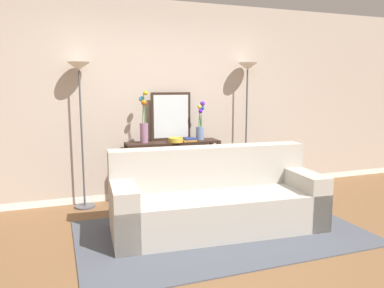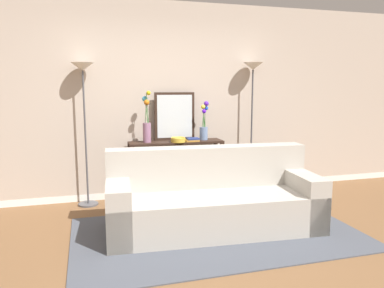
# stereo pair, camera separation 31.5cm
# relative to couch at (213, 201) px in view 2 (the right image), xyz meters

# --- Properties ---
(ground_plane) EXTENTS (16.00, 16.00, 0.02)m
(ground_plane) POSITION_rel_couch_xyz_m (-0.30, -0.57, -0.33)
(ground_plane) COLOR brown
(back_wall) EXTENTS (12.00, 0.15, 2.71)m
(back_wall) POSITION_rel_couch_xyz_m (-0.30, 1.50, 1.03)
(back_wall) COLOR white
(back_wall) RESTS_ON ground
(area_rug) EXTENTS (2.99, 1.74, 0.01)m
(area_rug) POSITION_rel_couch_xyz_m (-0.00, -0.16, -0.31)
(area_rug) COLOR #474C56
(area_rug) RESTS_ON ground
(couch) EXTENTS (2.32, 1.01, 0.88)m
(couch) POSITION_rel_couch_xyz_m (0.00, 0.00, 0.00)
(couch) COLOR #ADA89E
(couch) RESTS_ON ground
(console_table) EXTENTS (1.29, 0.32, 0.81)m
(console_table) POSITION_rel_couch_xyz_m (-0.11, 1.21, 0.24)
(console_table) COLOR black
(console_table) RESTS_ON ground
(floor_lamp_left) EXTENTS (0.28, 0.28, 1.85)m
(floor_lamp_left) POSITION_rel_couch_xyz_m (-1.31, 1.25, 1.14)
(floor_lamp_left) COLOR #4C4C51
(floor_lamp_left) RESTS_ON ground
(floor_lamp_right) EXTENTS (0.28, 0.28, 1.89)m
(floor_lamp_right) POSITION_rel_couch_xyz_m (1.03, 1.25, 1.17)
(floor_lamp_right) COLOR #4C4C51
(floor_lamp_right) RESTS_ON ground
(wall_mirror) EXTENTS (0.57, 0.02, 0.66)m
(wall_mirror) POSITION_rel_couch_xyz_m (-0.10, 1.34, 0.83)
(wall_mirror) COLOR black
(wall_mirror) RESTS_ON console_table
(vase_tall_flowers) EXTENTS (0.11, 0.15, 0.69)m
(vase_tall_flowers) POSITION_rel_couch_xyz_m (-0.52, 1.21, 0.75)
(vase_tall_flowers) COLOR gray
(vase_tall_flowers) RESTS_ON console_table
(vase_short_flowers) EXTENTS (0.12, 0.12, 0.54)m
(vase_short_flowers) POSITION_rel_couch_xyz_m (0.29, 1.23, 0.70)
(vase_short_flowers) COLOR #6B84AD
(vase_short_flowers) RESTS_ON console_table
(fruit_bowl) EXTENTS (0.20, 0.20, 0.06)m
(fruit_bowl) POSITION_rel_couch_xyz_m (-0.11, 1.12, 0.53)
(fruit_bowl) COLOR gold
(fruit_bowl) RESTS_ON console_table
(book_stack) EXTENTS (0.19, 0.15, 0.05)m
(book_stack) POSITION_rel_couch_xyz_m (0.09, 1.13, 0.52)
(book_stack) COLOR #B77F33
(book_stack) RESTS_ON console_table
(book_row_under_console) EXTENTS (0.25, 0.17, 0.12)m
(book_row_under_console) POSITION_rel_couch_xyz_m (-0.52, 1.21, -0.26)
(book_row_under_console) COLOR #6B3360
(book_row_under_console) RESTS_ON ground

